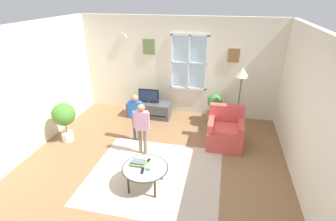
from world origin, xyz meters
TOP-DOWN VIEW (x-y plane):
  - ground_plane at (0.00, 0.00)m, footprint 5.85×5.86m
  - back_wall at (0.01, 2.69)m, footprint 5.25×0.17m
  - side_wall_left at (-2.69, 0.00)m, footprint 0.12×5.26m
  - side_wall_right at (2.69, 0.00)m, footprint 0.12×5.26m
  - area_rug at (0.12, -0.22)m, footprint 2.45×2.19m
  - tv_stand at (-0.69, 2.16)m, footprint 1.17×0.47m
  - television at (-0.69, 2.16)m, footprint 0.55×0.08m
  - armchair at (1.37, 1.14)m, footprint 0.76×0.74m
  - coffee_table at (0.05, -0.56)m, footprint 0.80×0.80m
  - book_stack at (-0.09, -0.51)m, footprint 0.28×0.20m
  - cup at (0.16, -0.61)m, footprint 0.07×0.07m
  - remote_near_books at (0.04, -0.39)m, footprint 0.08×0.15m
  - remote_near_cup at (0.04, -0.67)m, footprint 0.06×0.14m
  - person_pink_shirt at (-0.31, 0.41)m, footprint 0.35×0.16m
  - person_blue_shirt at (-0.61, 0.90)m, footprint 0.34×0.15m
  - potted_plant_by_window at (1.05, 2.23)m, footprint 0.37×0.37m
  - potted_plant_corner at (-2.18, 0.53)m, footprint 0.51×0.51m
  - floor_lamp at (1.63, 1.91)m, footprint 0.32×0.32m

SIDE VIEW (x-z plane):
  - ground_plane at x=0.00m, z-range -0.02..0.00m
  - area_rug at x=0.12m, z-range 0.00..0.01m
  - tv_stand at x=-0.69m, z-range 0.00..0.42m
  - armchair at x=1.37m, z-range -0.11..0.76m
  - coffee_table at x=0.05m, z-range 0.18..0.60m
  - potted_plant_by_window at x=1.05m, z-range 0.02..0.80m
  - remote_near_books at x=0.04m, z-range 0.41..0.44m
  - remote_near_cup at x=0.04m, z-range 0.41..0.44m
  - book_stack at x=-0.09m, z-range 0.41..0.48m
  - cup at x=0.16m, z-range 0.41..0.50m
  - television at x=-0.69m, z-range 0.43..0.80m
  - potted_plant_corner at x=-2.18m, z-range 0.15..1.08m
  - person_blue_shirt at x=-0.61m, z-range 0.14..1.28m
  - person_pink_shirt at x=-0.31m, z-range 0.15..1.29m
  - side_wall_left at x=-2.69m, z-range 0.00..2.61m
  - side_wall_right at x=2.69m, z-range 0.00..2.61m
  - back_wall at x=0.01m, z-range 0.01..2.62m
  - floor_lamp at x=1.63m, z-range 0.54..2.14m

